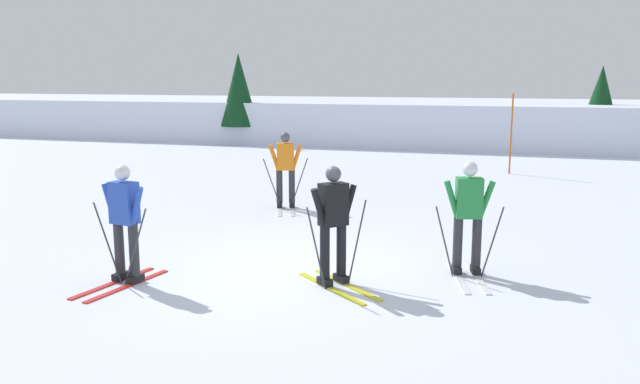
# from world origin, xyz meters

# --- Properties ---
(ground_plane) EXTENTS (120.00, 120.00, 0.00)m
(ground_plane) POSITION_xyz_m (0.00, 0.00, 0.00)
(ground_plane) COLOR silver
(far_snow_ridge) EXTENTS (80.00, 9.50, 1.81)m
(far_snow_ridge) POSITION_xyz_m (0.00, 21.30, 0.90)
(far_snow_ridge) COLOR silver
(far_snow_ridge) RESTS_ON ground
(skier_orange) EXTENTS (0.95, 1.63, 1.71)m
(skier_orange) POSITION_xyz_m (-1.81, 4.43, 0.92)
(skier_orange) COLOR silver
(skier_orange) RESTS_ON ground
(skier_green) EXTENTS (0.98, 1.64, 1.71)m
(skier_green) POSITION_xyz_m (2.48, 0.57, 0.92)
(skier_green) COLOR silver
(skier_green) RESTS_ON ground
(skier_blue) EXTENTS (0.99, 1.64, 1.71)m
(skier_blue) POSITION_xyz_m (-2.17, -1.24, 0.92)
(skier_blue) COLOR red
(skier_blue) RESTS_ON ground
(skier_black) EXTENTS (1.45, 1.33, 1.71)m
(skier_black) POSITION_xyz_m (0.70, -0.48, 0.92)
(skier_black) COLOR gold
(skier_black) RESTS_ON ground
(trail_marker_pole) EXTENTS (0.05, 0.05, 2.43)m
(trail_marker_pole) POSITION_xyz_m (2.95, 11.29, 1.22)
(trail_marker_pole) COLOR #C65614
(trail_marker_pole) RESTS_ON ground
(conifer_far_left) EXTENTS (1.64, 1.64, 3.93)m
(conifer_far_left) POSITION_xyz_m (-8.50, 16.97, 2.35)
(conifer_far_left) COLOR #513823
(conifer_far_left) RESTS_ON ground
(conifer_far_centre) EXTENTS (1.54, 1.54, 3.37)m
(conifer_far_centre) POSITION_xyz_m (6.30, 19.40, 2.03)
(conifer_far_centre) COLOR #513823
(conifer_far_centre) RESTS_ON ground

